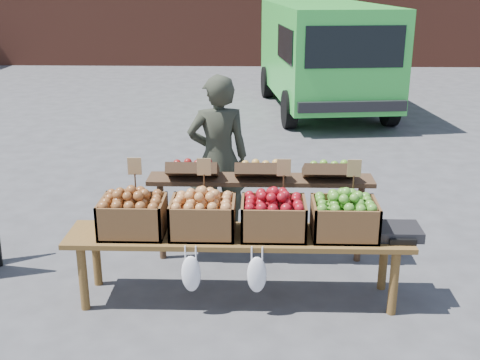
# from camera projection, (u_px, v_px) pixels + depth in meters

# --- Properties ---
(ground) EXTENTS (80.00, 80.00, 0.00)m
(ground) POSITION_uv_depth(u_px,v_px,m) (138.00, 286.00, 5.10)
(ground) COLOR #464649
(delivery_van) EXTENTS (2.58, 4.69, 2.00)m
(delivery_van) POSITION_uv_depth(u_px,v_px,m) (324.00, 58.00, 11.46)
(delivery_van) COLOR green
(delivery_van) RESTS_ON ground
(vendor) EXTENTS (0.65, 0.49, 1.63)m
(vendor) POSITION_uv_depth(u_px,v_px,m) (218.00, 158.00, 5.86)
(vendor) COLOR #2C2F24
(vendor) RESTS_ON ground
(back_table) EXTENTS (2.10, 0.44, 1.04)m
(back_table) POSITION_uv_depth(u_px,v_px,m) (260.00, 207.00, 5.42)
(back_table) COLOR #3F2B1B
(back_table) RESTS_ON ground
(display_bench) EXTENTS (2.70, 0.56, 0.57)m
(display_bench) POSITION_uv_depth(u_px,v_px,m) (238.00, 267.00, 4.82)
(display_bench) COLOR brown
(display_bench) RESTS_ON ground
(crate_golden_apples) EXTENTS (0.50, 0.40, 0.28)m
(crate_golden_apples) POSITION_uv_depth(u_px,v_px,m) (133.00, 216.00, 4.70)
(crate_golden_apples) COLOR olive
(crate_golden_apples) RESTS_ON display_bench
(crate_russet_pears) EXTENTS (0.50, 0.40, 0.28)m
(crate_russet_pears) POSITION_uv_depth(u_px,v_px,m) (203.00, 217.00, 4.69)
(crate_russet_pears) COLOR #A69239
(crate_russet_pears) RESTS_ON display_bench
(crate_red_apples) EXTENTS (0.50, 0.40, 0.28)m
(crate_red_apples) POSITION_uv_depth(u_px,v_px,m) (273.00, 218.00, 4.67)
(crate_red_apples) COLOR maroon
(crate_red_apples) RESTS_ON display_bench
(crate_green_apples) EXTENTS (0.50, 0.40, 0.28)m
(crate_green_apples) POSITION_uv_depth(u_px,v_px,m) (344.00, 219.00, 4.66)
(crate_green_apples) COLOR #3A8424
(crate_green_apples) RESTS_ON display_bench
(weighing_scale) EXTENTS (0.34, 0.30, 0.08)m
(weighing_scale) POSITION_uv_depth(u_px,v_px,m) (398.00, 231.00, 4.68)
(weighing_scale) COLOR #232326
(weighing_scale) RESTS_ON display_bench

